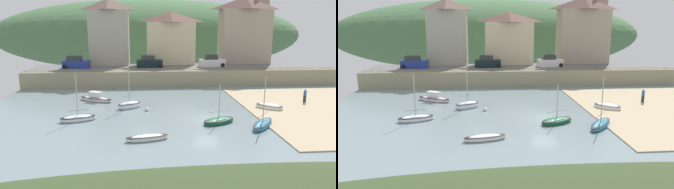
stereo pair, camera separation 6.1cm
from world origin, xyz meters
TOP-DOWN VIEW (x-y plane):
  - ground at (1.40, -9.56)m, footprint 48.00×41.00m
  - quay_seawall at (0.00, 17.50)m, footprint 48.00×9.40m
  - hillside_backdrop at (-4.49, 55.20)m, footprint 80.00×44.00m
  - waterfront_building_left at (-11.92, 25.20)m, footprint 6.81×5.34m
  - waterfront_building_centre at (-1.50, 25.20)m, footprint 8.40×4.97m
  - waterfront_building_right at (11.60, 25.20)m, footprint 8.83×4.83m
  - church_with_spire at (15.53, 29.20)m, footprint 3.00×3.00m
  - rowboat_small_beached at (-7.96, 4.59)m, footprint 3.03×2.34m
  - sailboat_nearest_shore at (-6.15, -5.53)m, footprint 3.69×1.59m
  - fishing_boat_green at (-12.16, 8.13)m, footprint 4.57×3.14m
  - dinghy_open_wooden at (0.74, -1.61)m, footprint 3.72×2.74m
  - sailboat_white_hull at (-12.79, 0.23)m, footprint 3.71×2.18m
  - sailboat_far_left at (4.48, -3.05)m, footprint 3.44×3.81m
  - sailboat_blue_trim at (7.54, 2.86)m, footprint 3.16×2.87m
  - parked_car_near_slipway at (-16.92, 20.70)m, footprint 4.27×2.17m
  - parked_car_by_wall at (-5.35, 20.70)m, footprint 4.18×1.90m
  - parked_car_end_of_row at (4.88, 20.70)m, footprint 4.22×2.01m
  - person_on_slipway at (12.85, 5.22)m, footprint 0.34×0.34m
  - mooring_buoy at (-6.00, 3.26)m, footprint 0.47×0.47m

SIDE VIEW (x-z plane):
  - mooring_buoy at x=-6.00m, z-range -0.09..0.38m
  - ground at x=1.40m, z-range -0.14..0.47m
  - sailboat_nearest_shore at x=-6.15m, z-range -0.12..0.52m
  - dinghy_open_wooden at x=0.74m, z-range -1.71..2.17m
  - sailboat_white_hull at x=-12.79m, z-range -2.15..2.65m
  - sailboat_far_left at x=4.48m, z-range -2.18..2.69m
  - sailboat_blue_trim at x=7.54m, z-range -0.17..0.71m
  - fishing_boat_green at x=-12.16m, z-range -0.35..1.01m
  - rowboat_small_beached at x=-7.96m, z-range -2.40..3.06m
  - person_on_slipway at x=12.85m, z-range 0.17..1.79m
  - quay_seawall at x=0.00m, z-range 0.16..2.56m
  - parked_car_near_slipway at x=-16.92m, z-range 2.23..4.18m
  - parked_car_by_wall at x=-5.35m, z-range 2.23..4.18m
  - parked_car_end_of_row at x=4.88m, z-range 2.23..4.18m
  - hillside_backdrop at x=-4.49m, z-range -2.73..15.45m
  - waterfront_building_centre at x=-1.50m, z-range 2.47..11.37m
  - waterfront_building_left at x=-11.92m, z-range 2.48..13.53m
  - waterfront_building_right at x=11.60m, z-range 2.49..13.95m
  - church_with_spire at x=15.53m, z-range 2.67..19.96m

